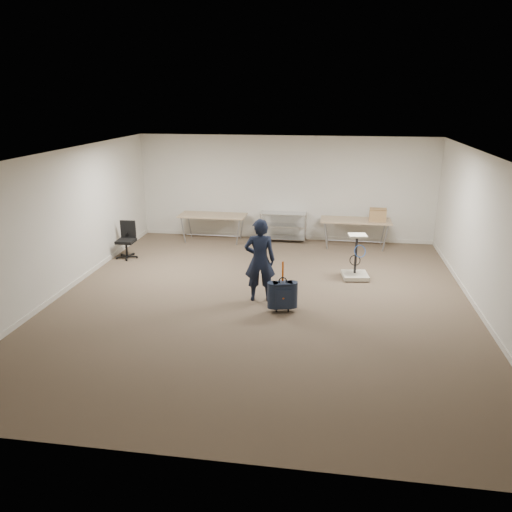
# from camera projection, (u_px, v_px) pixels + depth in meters

# --- Properties ---
(ground) EXTENTS (9.00, 9.00, 0.00)m
(ground) POSITION_uv_depth(u_px,v_px,m) (262.00, 300.00, 9.68)
(ground) COLOR #4C3D2E
(ground) RESTS_ON ground
(room_shell) EXTENTS (8.00, 9.00, 9.00)m
(room_shell) POSITION_uv_depth(u_px,v_px,m) (271.00, 274.00, 10.97)
(room_shell) COLOR beige
(room_shell) RESTS_ON ground
(folding_table_left) EXTENTS (1.80, 0.75, 0.73)m
(folding_table_left) POSITION_uv_depth(u_px,v_px,m) (213.00, 217.00, 13.46)
(folding_table_left) COLOR #8D7756
(folding_table_left) RESTS_ON ground
(folding_table_right) EXTENTS (1.80, 0.75, 0.73)m
(folding_table_right) POSITION_uv_depth(u_px,v_px,m) (356.00, 222.00, 12.92)
(folding_table_right) COLOR #8D7756
(folding_table_right) RESTS_ON ground
(wire_shelf) EXTENTS (1.22, 0.47, 0.80)m
(wire_shelf) POSITION_uv_depth(u_px,v_px,m) (283.00, 225.00, 13.50)
(wire_shelf) COLOR silver
(wire_shelf) RESTS_ON ground
(person) EXTENTS (0.64, 0.47, 1.62)m
(person) POSITION_uv_depth(u_px,v_px,m) (260.00, 260.00, 9.47)
(person) COLOR black
(person) RESTS_ON ground
(suitcase) EXTENTS (0.39, 0.28, 0.97)m
(suitcase) POSITION_uv_depth(u_px,v_px,m) (282.00, 295.00, 9.08)
(suitcase) COLOR black
(suitcase) RESTS_ON ground
(office_chair) EXTENTS (0.54, 0.54, 0.89)m
(office_chair) POSITION_uv_depth(u_px,v_px,m) (127.00, 247.00, 12.19)
(office_chair) COLOR black
(office_chair) RESTS_ON ground
(equipment_cart) EXTENTS (0.61, 0.61, 0.99)m
(equipment_cart) POSITION_uv_depth(u_px,v_px,m) (356.00, 267.00, 10.78)
(equipment_cart) COLOR #BFB4A4
(equipment_cart) RESTS_ON ground
(cardboard_box) EXTENTS (0.44, 0.34, 0.32)m
(cardboard_box) POSITION_uv_depth(u_px,v_px,m) (378.00, 215.00, 12.74)
(cardboard_box) COLOR olive
(cardboard_box) RESTS_ON folding_table_right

